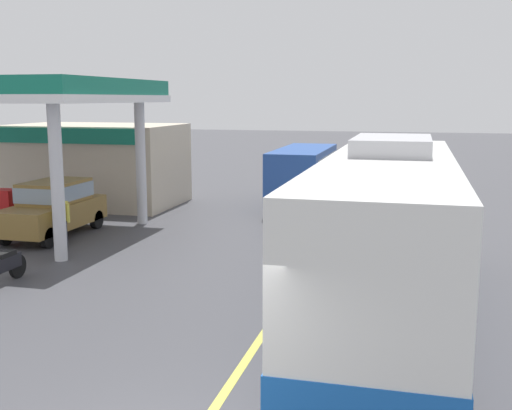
{
  "coord_description": "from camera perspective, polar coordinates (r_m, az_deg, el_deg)",
  "views": [
    {
      "loc": [
        2.73,
        -6.36,
        4.5
      ],
      "look_at": [
        -1.5,
        10.0,
        1.6
      ],
      "focal_mm": 43.79,
      "sensor_mm": 36.0,
      "label": 1
    }
  ],
  "objects": [
    {
      "name": "pedestrian_near_pump",
      "position": [
        19.86,
        -17.33,
        -1.06
      ],
      "size": [
        0.55,
        0.22,
        1.66
      ],
      "color": "#33333F",
      "rests_on": "ground"
    },
    {
      "name": "motorcycle_parked_forecourt",
      "position": [
        16.49,
        -22.16,
        -5.24
      ],
      "size": [
        0.55,
        1.8,
        0.92
      ],
      "color": "black",
      "rests_on": "ground"
    },
    {
      "name": "lane_divider_stripe",
      "position": [
        22.0,
        7.06,
        -2.13
      ],
      "size": [
        0.16,
        50.0,
        0.01
      ],
      "primitive_type": "cube",
      "color": "#D8CC4C",
      "rests_on": "ground"
    },
    {
      "name": "minibus_opposing_lane",
      "position": [
        26.11,
        4.33,
        3.05
      ],
      "size": [
        2.04,
        6.13,
        2.44
      ],
      "color": "#264C9E",
      "rests_on": "ground"
    },
    {
      "name": "car_at_pump",
      "position": [
        21.56,
        -17.99,
        -0.05
      ],
      "size": [
        1.7,
        4.2,
        1.82
      ],
      "color": "olive",
      "rests_on": "ground"
    },
    {
      "name": "gas_station_roadside",
      "position": [
        25.77,
        -16.62,
        5.16
      ],
      "size": [
        9.1,
        11.95,
        5.1
      ],
      "color": "#147259",
      "rests_on": "ground"
    },
    {
      "name": "ground",
      "position": [
        26.88,
        8.46,
        -0.01
      ],
      "size": [
        120.0,
        120.0,
        0.0
      ],
      "primitive_type": "plane",
      "color": "#424247"
    },
    {
      "name": "coach_bus_main",
      "position": [
        12.95,
        11.89,
        -2.87
      ],
      "size": [
        2.6,
        11.04,
        3.69
      ],
      "color": "white",
      "rests_on": "ground"
    },
    {
      "name": "car_trailing_behind_bus",
      "position": [
        32.18,
        12.89,
        3.27
      ],
      "size": [
        1.7,
        4.2,
        1.82
      ],
      "color": "olive",
      "rests_on": "ground"
    }
  ]
}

